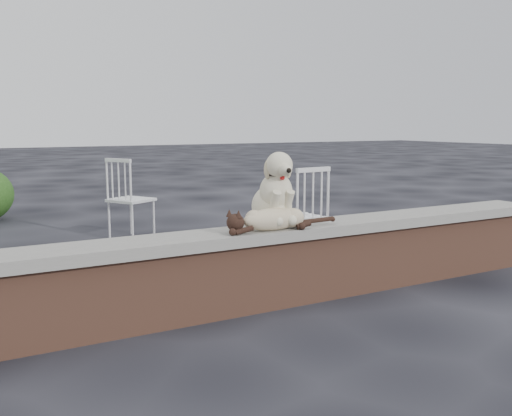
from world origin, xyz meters
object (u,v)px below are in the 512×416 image
dog (272,188)px  chair_e (131,198)px  cat (273,218)px  chair_c (300,216)px

dog → chair_e: size_ratio=0.60×
cat → chair_e: chair_e is taller
dog → chair_e: bearing=98.2°
chair_c → chair_e: 2.28m
cat → chair_c: (0.90, 1.00, -0.20)m
dog → chair_c: 1.24m
chair_e → chair_c: bearing=176.2°
dog → cat: bearing=-112.7°
chair_c → chair_e: (-0.97, 2.06, 0.00)m
dog → cat: size_ratio=0.53×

